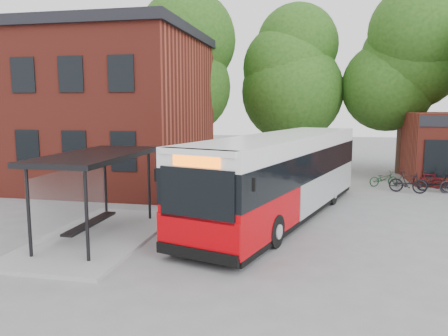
% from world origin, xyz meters
% --- Properties ---
extents(ground, '(100.00, 100.00, 0.00)m').
position_xyz_m(ground, '(0.00, 0.00, 0.00)').
color(ground, slate).
extents(station_building, '(18.40, 10.40, 8.50)m').
position_xyz_m(station_building, '(-13.00, 9.00, 4.25)').
color(station_building, maroon).
rests_on(station_building, ground).
extents(bus_shelter, '(3.60, 7.00, 2.90)m').
position_xyz_m(bus_shelter, '(-4.50, -1.00, 1.45)').
color(bus_shelter, black).
rests_on(bus_shelter, ground).
extents(bike_rail, '(5.20, 0.10, 0.38)m').
position_xyz_m(bike_rail, '(9.28, 10.00, 0.19)').
color(bike_rail, black).
rests_on(bike_rail, ground).
extents(tree_0, '(7.92, 7.92, 11.00)m').
position_xyz_m(tree_0, '(-6.00, 16.00, 5.50)').
color(tree_0, '#204813').
rests_on(tree_0, ground).
extents(tree_1, '(7.92, 7.92, 10.40)m').
position_xyz_m(tree_1, '(1.00, 17.00, 5.20)').
color(tree_1, '#204813').
rests_on(tree_1, ground).
extents(tree_2, '(7.92, 7.92, 11.00)m').
position_xyz_m(tree_2, '(8.00, 16.00, 5.50)').
color(tree_2, '#204813').
rests_on(tree_2, ground).
extents(city_bus, '(6.38, 13.12, 3.27)m').
position_xyz_m(city_bus, '(1.29, 3.09, 1.64)').
color(city_bus, '#BE0007').
rests_on(city_bus, ground).
extents(bicycle_0, '(1.71, 1.07, 0.85)m').
position_xyz_m(bicycle_0, '(6.32, 10.87, 0.43)').
color(bicycle_0, '#103618').
rests_on(bicycle_0, ground).
extents(bicycle_1, '(1.90, 1.01, 1.10)m').
position_xyz_m(bicycle_1, '(7.26, 9.24, 0.55)').
color(bicycle_1, black).
rests_on(bicycle_1, ground).
extents(bicycle_2, '(1.87, 1.08, 0.93)m').
position_xyz_m(bicycle_2, '(8.69, 9.83, 0.46)').
color(bicycle_2, black).
rests_on(bicycle_2, ground).
extents(bicycle_3, '(1.56, 0.97, 0.91)m').
position_xyz_m(bicycle_3, '(8.59, 10.87, 0.46)').
color(bicycle_3, '#4E0A11').
rests_on(bicycle_3, ground).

